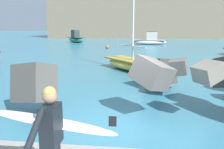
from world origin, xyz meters
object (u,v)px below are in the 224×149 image
at_px(surfer_with_board, 52,132).
at_px(boat_mid_centre, 150,41).
at_px(boat_near_centre, 130,63).
at_px(mooring_buoy_inner, 107,47).
at_px(boat_near_left, 76,39).

bearing_deg(surfer_with_board, boat_mid_centre, 85.43).
xyz_separation_m(boat_near_centre, mooring_buoy_inner, (-3.80, 16.08, -0.23)).
height_order(boat_mid_centre, mooring_buoy_inner, boat_mid_centre).
xyz_separation_m(surfer_with_board, boat_near_centre, (0.62, 12.47, -0.83)).
bearing_deg(boat_near_centre, mooring_buoy_inner, 103.28).
distance_m(boat_near_centre, mooring_buoy_inner, 16.53).
bearing_deg(boat_mid_centre, mooring_buoy_inner, -125.51).
distance_m(boat_mid_centre, mooring_buoy_inner, 10.60).
bearing_deg(boat_mid_centre, boat_near_left, 164.12).
xyz_separation_m(surfer_with_board, boat_mid_centre, (2.97, 37.17, -0.59)).
relative_size(boat_near_left, mooring_buoy_inner, 10.07).
distance_m(boat_near_left, boat_near_centre, 30.99).
distance_m(boat_near_left, mooring_buoy_inner, 14.89).
relative_size(boat_near_centre, mooring_buoy_inner, 15.60).
height_order(surfer_with_board, boat_near_centre, boat_near_centre).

